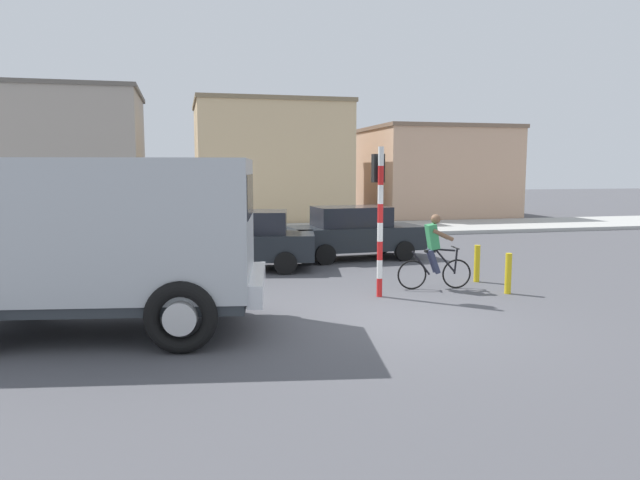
# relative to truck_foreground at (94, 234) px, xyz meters

# --- Properties ---
(ground_plane) EXTENTS (120.00, 120.00, 0.00)m
(ground_plane) POSITION_rel_truck_foreground_xyz_m (5.12, -0.45, -1.67)
(ground_plane) COLOR #4C4C51
(sidewalk_far) EXTENTS (80.00, 5.00, 0.16)m
(sidewalk_far) POSITION_rel_truck_foreground_xyz_m (5.12, 14.63, -1.59)
(sidewalk_far) COLOR #ADADA8
(sidewalk_far) RESTS_ON ground
(truck_foreground) EXTENTS (5.74, 3.45, 2.90)m
(truck_foreground) POSITION_rel_truck_foreground_xyz_m (0.00, 0.00, 0.00)
(truck_foreground) COLOR #B2B7BC
(truck_foreground) RESTS_ON ground
(cyclist) EXTENTS (1.72, 0.52, 1.72)m
(cyclist) POSITION_rel_truck_foreground_xyz_m (6.99, 2.00, -0.80)
(cyclist) COLOR black
(cyclist) RESTS_ON ground
(traffic_light_pole) EXTENTS (0.24, 0.43, 3.20)m
(traffic_light_pole) POSITION_rel_truck_foreground_xyz_m (5.52, 1.60, 0.40)
(traffic_light_pole) COLOR red
(traffic_light_pole) RESTS_ON ground
(car_red_near) EXTENTS (4.10, 2.07, 1.60)m
(car_red_near) POSITION_rel_truck_foreground_xyz_m (6.53, 6.78, -0.85)
(car_red_near) COLOR #1E2328
(car_red_near) RESTS_ON ground
(car_white_mid) EXTENTS (4.26, 2.45, 1.60)m
(car_white_mid) POSITION_rel_truck_foreground_xyz_m (3.00, 5.67, -0.85)
(car_white_mid) COLOR #1E2328
(car_white_mid) RESTS_ON ground
(bollard_near) EXTENTS (0.14, 0.14, 0.90)m
(bollard_near) POSITION_rel_truck_foreground_xyz_m (8.37, 1.15, -1.22)
(bollard_near) COLOR gold
(bollard_near) RESTS_ON ground
(bollard_far) EXTENTS (0.14, 0.14, 0.90)m
(bollard_far) POSITION_rel_truck_foreground_xyz_m (8.37, 2.55, -1.22)
(bollard_far) COLOR gold
(bollard_far) RESTS_ON ground
(building_corner_left) EXTENTS (11.82, 7.38, 6.59)m
(building_corner_left) POSITION_rel_truck_foreground_xyz_m (-6.31, 21.32, 1.63)
(building_corner_left) COLOR #9E9389
(building_corner_left) RESTS_ON ground
(building_mid_block) EXTENTS (7.67, 6.50, 6.15)m
(building_mid_block) POSITION_rel_truck_foreground_xyz_m (6.00, 20.46, 1.41)
(building_mid_block) COLOR #D1B284
(building_mid_block) RESTS_ON ground
(building_corner_right) EXTENTS (7.51, 7.83, 5.04)m
(building_corner_right) POSITION_rel_truck_foreground_xyz_m (15.32, 21.03, 0.86)
(building_corner_right) COLOR tan
(building_corner_right) RESTS_ON ground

